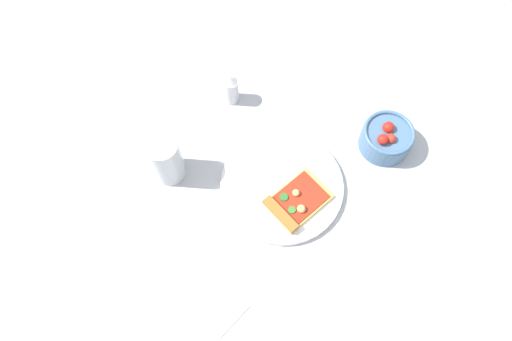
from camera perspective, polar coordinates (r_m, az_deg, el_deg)
ground_plane at (r=1.01m, az=3.40°, el=-1.39°), size 2.40×2.40×0.00m
plate at (r=1.00m, az=3.30°, el=-1.95°), size 0.26×0.26×0.01m
pizza_slice_main at (r=0.97m, az=4.68°, el=-3.93°), size 0.15×0.13×0.02m
salad_bowl at (r=1.06m, az=15.45°, el=3.79°), size 0.11×0.11×0.08m
soda_glass at (r=0.98m, az=-10.79°, el=1.24°), size 0.07×0.07×0.12m
paper_napkin at (r=0.94m, az=-6.20°, el=-15.23°), size 0.14×0.17×0.00m
pepper_shaker at (r=1.08m, az=-3.05°, el=9.78°), size 0.03×0.03×0.08m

